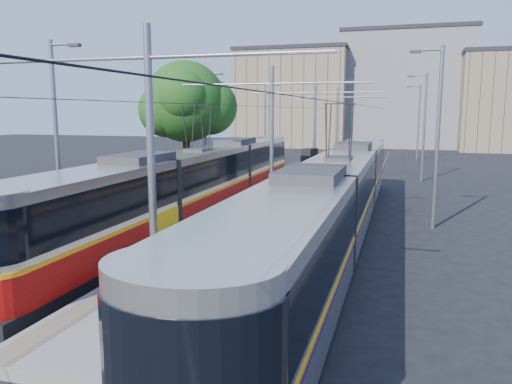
% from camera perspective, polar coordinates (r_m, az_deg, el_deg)
% --- Properties ---
extents(ground, '(160.00, 160.00, 0.00)m').
position_cam_1_polar(ground, '(17.22, -5.08, -8.42)').
color(ground, black).
rests_on(ground, ground).
extents(platform, '(4.00, 50.00, 0.30)m').
position_cam_1_polar(platform, '(33.20, 5.72, 0.40)').
color(platform, gray).
rests_on(platform, ground).
extents(tactile_strip_left, '(0.70, 50.00, 0.01)m').
position_cam_1_polar(tactile_strip_left, '(33.47, 3.28, 0.77)').
color(tactile_strip_left, gray).
rests_on(tactile_strip_left, platform).
extents(tactile_strip_right, '(0.70, 50.00, 0.01)m').
position_cam_1_polar(tactile_strip_right, '(32.94, 8.20, 0.56)').
color(tactile_strip_right, gray).
rests_on(tactile_strip_right, platform).
extents(rails, '(8.71, 70.00, 0.03)m').
position_cam_1_polar(rails, '(33.22, 5.71, 0.17)').
color(rails, gray).
rests_on(rails, ground).
extents(track_arrow, '(1.20, 5.00, 0.01)m').
position_cam_1_polar(track_arrow, '(16.45, -21.01, -9.84)').
color(track_arrow, silver).
rests_on(track_arrow, ground).
extents(tram_left, '(2.43, 28.61, 5.50)m').
position_cam_1_polar(tram_left, '(24.91, -6.58, 1.08)').
color(tram_left, black).
rests_on(tram_left, ground).
extents(tram_right, '(2.43, 31.03, 5.50)m').
position_cam_1_polar(tram_right, '(20.52, 9.30, -0.30)').
color(tram_right, black).
rests_on(tram_right, ground).
extents(catenary, '(9.20, 70.00, 7.00)m').
position_cam_1_polar(catenary, '(30.03, 4.82, 7.87)').
color(catenary, gray).
rests_on(catenary, platform).
extents(street_lamps, '(15.18, 38.22, 8.00)m').
position_cam_1_polar(street_lamps, '(36.77, 7.00, 7.54)').
color(street_lamps, gray).
rests_on(street_lamps, ground).
extents(shelter, '(0.99, 1.30, 2.54)m').
position_cam_1_polar(shelter, '(32.58, 6.11, 2.86)').
color(shelter, black).
rests_on(shelter, platform).
extents(tree, '(5.83, 5.39, 8.47)m').
position_cam_1_polar(tree, '(33.53, -7.37, 10.03)').
color(tree, '#382314').
rests_on(tree, ground).
extents(building_left, '(16.32, 12.24, 14.32)m').
position_cam_1_polar(building_left, '(76.97, 4.47, 10.63)').
color(building_left, '#8C755F').
rests_on(building_left, ground).
extents(building_centre, '(18.36, 14.28, 16.70)m').
position_cam_1_polar(building_centre, '(79.31, 16.71, 11.10)').
color(building_centre, gray).
rests_on(building_centre, ground).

